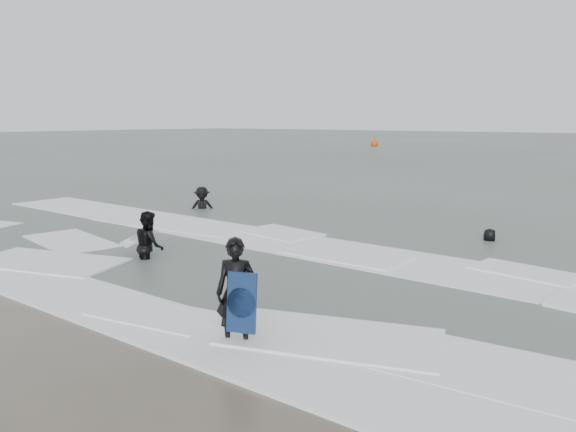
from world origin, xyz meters
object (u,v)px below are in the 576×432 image
Objects in this scene: surfer_centre at (237,346)px; surfer_right_far at (489,242)px; buoy at (374,144)px; surfer_wading at (150,259)px; surfer_breaker at (202,210)px.

surfer_centre reaches higher than surfer_right_far.
surfer_centre is at bearing -62.28° from buoy.
surfer_centre is at bearing -175.86° from surfer_wading.
surfer_centre is 14.29m from surfer_breaker.
buoy is at bearing -35.88° from surfer_wading.
surfer_wading reaches higher than surfer_right_far.
buoy is at bearing -79.73° from surfer_right_far.
surfer_wading is at bearing 27.91° from surfer_right_far.
buoy is (-32.31, 61.50, 0.42)m from surfer_centre.
surfer_wading is at bearing -98.59° from surfer_breaker.
surfer_wading reaches higher than surfer_breaker.
surfer_centre is 10.57m from surfer_right_far.
surfer_breaker is 11.42m from surfer_right_far.
surfer_breaker reaches higher than surfer_right_far.
surfer_breaker is (-4.96, 6.56, 0.00)m from surfer_wading.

